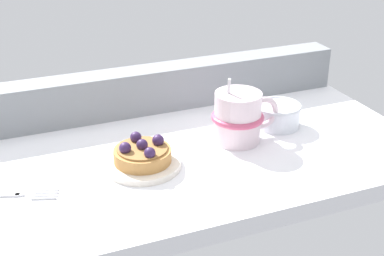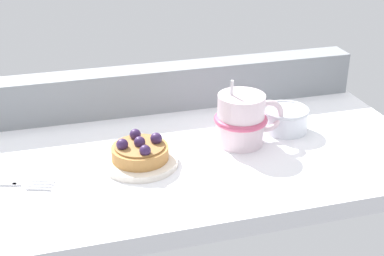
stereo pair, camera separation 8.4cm
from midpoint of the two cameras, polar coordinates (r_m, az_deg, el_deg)
name	(u,v)px [view 2 (the right image)]	position (r cm, az deg, el deg)	size (l,w,h in cm)	color
ground_plane	(160,161)	(86.23, -0.68, -3.61)	(85.42, 40.87, 2.84)	white
window_rail_back	(138,90)	(99.39, -3.35, 3.99)	(83.71, 5.51, 8.08)	gray
dessert_plate	(141,161)	(82.37, -2.59, -3.63)	(11.59, 11.59, 1.03)	silver
raspberry_tart	(140,150)	(81.45, -2.61, -2.46)	(8.69, 8.69, 3.77)	#B77F42
coffee_mug	(242,119)	(87.83, 8.06, 0.87)	(11.90, 8.72, 11.13)	silver
sugar_bowl	(285,119)	(94.31, 12.38, 0.92)	(8.06, 8.06, 4.11)	silver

